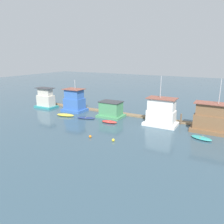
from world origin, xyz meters
TOP-DOWN VIEW (x-y plane):
  - ground_plane at (0.00, 0.00)m, footprint 200.00×200.00m
  - dock_walkway at (0.00, 3.00)m, footprint 51.00×1.50m
  - houseboat_teal at (-19.32, -0.47)m, footprint 5.31×3.36m
  - houseboat_blue at (-10.73, 0.14)m, footprint 5.26×4.05m
  - houseboat_green at (-0.82, 0.02)m, footprint 5.35×4.11m
  - houseboat_white at (10.17, -0.33)m, footprint 6.10×4.07m
  - houseboat_brown at (18.92, -0.01)m, footprint 6.75×3.59m
  - dinghy_yellow at (-9.68, -4.39)m, footprint 4.24×2.14m
  - dinghy_navy at (-4.59, -3.83)m, footprint 4.01×2.29m
  - dinghy_red at (1.05, -3.96)m, footprint 3.25×1.56m
  - dinghy_teal at (17.96, -4.33)m, footprint 3.57×2.33m
  - mooring_post_far_right at (13.39, 2.00)m, footprint 0.32×0.32m
  - buoy_orange at (2.29, -12.30)m, footprint 0.44×0.44m
  - buoy_yellow at (6.26, -11.84)m, footprint 0.46×0.46m

SIDE VIEW (x-z plane):
  - ground_plane at x=0.00m, z-range 0.00..0.00m
  - dock_walkway at x=0.00m, z-range 0.00..0.30m
  - dinghy_navy at x=-4.59m, z-range 0.00..0.40m
  - buoy_orange at x=2.29m, z-range 0.00..0.44m
  - dinghy_teal at x=17.96m, z-range 0.00..0.45m
  - buoy_yellow at x=6.26m, z-range 0.00..0.46m
  - dinghy_red at x=1.05m, z-range 0.00..0.49m
  - dinghy_yellow at x=-9.68m, z-range 0.00..0.54m
  - mooring_post_far_right at x=13.39m, z-range 0.00..2.05m
  - houseboat_green at x=-0.82m, z-range -0.11..3.26m
  - houseboat_teal at x=-19.32m, z-range -0.40..4.60m
  - houseboat_brown at x=18.92m, z-range -2.34..6.86m
  - houseboat_blue at x=-10.73m, z-range -1.36..6.04m
  - houseboat_white at x=10.17m, z-range -2.22..6.97m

